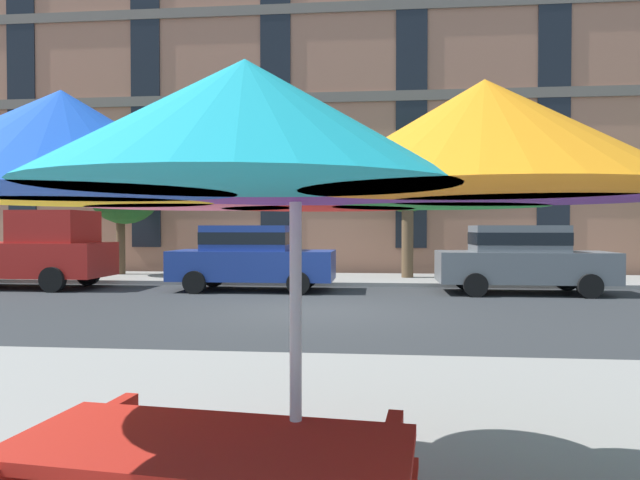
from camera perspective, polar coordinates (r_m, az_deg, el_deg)
ground_plane at (r=12.00m, az=-0.39°, el=-7.03°), size 120.00×120.00×0.00m
sidewalk_far at (r=18.73m, az=1.83°, el=-3.87°), size 56.00×3.60×0.12m
apartment_building at (r=27.96m, az=3.04°, el=17.59°), size 39.04×12.08×19.20m
pickup_red at (r=18.44m, az=-26.95°, el=-1.07°), size 5.10×2.12×2.20m
sedan_blue at (r=15.91m, az=-6.78°, el=-1.57°), size 4.40×1.98×1.78m
sedan_gray at (r=15.97m, az=19.20°, el=-1.62°), size 4.40×1.98×1.78m
street_tree_left at (r=20.80m, az=-19.13°, el=5.64°), size 2.91×2.56×4.86m
street_tree_middle at (r=18.99m, az=8.66°, el=6.05°), size 2.05×2.41×4.45m
patio_umbrella at (r=2.86m, az=-2.43°, el=7.75°), size 3.47×3.47×2.31m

